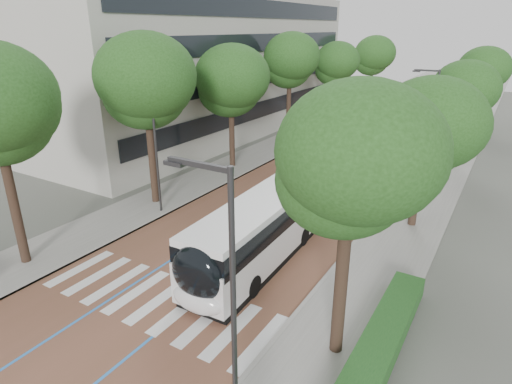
% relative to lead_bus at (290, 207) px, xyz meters
% --- Properties ---
extents(ground, '(160.00, 160.00, 0.00)m').
position_rel_lead_bus_xyz_m(ground, '(-2.11, -9.41, -1.63)').
color(ground, '#51544C').
rests_on(ground, ground).
extents(road, '(11.00, 140.00, 0.02)m').
position_rel_lead_bus_xyz_m(road, '(-2.11, 30.59, -1.62)').
color(road, brown).
rests_on(road, ground).
extents(sidewalk_left, '(4.00, 140.00, 0.12)m').
position_rel_lead_bus_xyz_m(sidewalk_left, '(-9.61, 30.59, -1.57)').
color(sidewalk_left, gray).
rests_on(sidewalk_left, ground).
extents(sidewalk_right, '(4.00, 140.00, 0.12)m').
position_rel_lead_bus_xyz_m(sidewalk_right, '(5.39, 30.59, -1.57)').
color(sidewalk_right, gray).
rests_on(sidewalk_right, ground).
extents(kerb_left, '(0.20, 140.00, 0.14)m').
position_rel_lead_bus_xyz_m(kerb_left, '(-7.71, 30.59, -1.57)').
color(kerb_left, gray).
rests_on(kerb_left, ground).
extents(kerb_right, '(0.20, 140.00, 0.14)m').
position_rel_lead_bus_xyz_m(kerb_right, '(3.49, 30.59, -1.57)').
color(kerb_right, gray).
rests_on(kerb_right, ground).
extents(zebra_crossing, '(10.55, 3.60, 0.01)m').
position_rel_lead_bus_xyz_m(zebra_crossing, '(-1.91, -8.41, -1.60)').
color(zebra_crossing, silver).
rests_on(zebra_crossing, ground).
extents(lane_line_left, '(0.12, 126.00, 0.01)m').
position_rel_lead_bus_xyz_m(lane_line_left, '(-3.71, 30.59, -1.60)').
color(lane_line_left, blue).
rests_on(lane_line_left, road).
extents(lane_line_right, '(0.12, 126.00, 0.01)m').
position_rel_lead_bus_xyz_m(lane_line_right, '(-0.51, 30.59, -1.60)').
color(lane_line_right, blue).
rests_on(lane_line_right, road).
extents(office_building, '(18.11, 40.00, 14.00)m').
position_rel_lead_bus_xyz_m(office_building, '(-21.58, 18.59, 5.37)').
color(office_building, '#9D9A91').
rests_on(office_building, ground).
extents(streetlight_near, '(1.82, 0.20, 8.00)m').
position_rel_lead_bus_xyz_m(streetlight_near, '(4.51, -12.41, 3.19)').
color(streetlight_near, '#323235').
rests_on(streetlight_near, sidewalk_right).
extents(streetlight_far, '(1.82, 0.20, 8.00)m').
position_rel_lead_bus_xyz_m(streetlight_far, '(4.51, 12.59, 3.19)').
color(streetlight_far, '#323235').
rests_on(streetlight_far, sidewalk_right).
extents(lamp_post_left, '(0.14, 0.14, 8.00)m').
position_rel_lead_bus_xyz_m(lamp_post_left, '(-8.21, -1.41, 2.49)').
color(lamp_post_left, '#323235').
rests_on(lamp_post_left, sidewalk_left).
extents(trees_left, '(5.97, 60.70, 10.05)m').
position_rel_lead_bus_xyz_m(trees_left, '(-9.61, 15.25, 5.42)').
color(trees_left, black).
rests_on(trees_left, ground).
extents(trees_right, '(5.77, 47.23, 8.94)m').
position_rel_lead_bus_xyz_m(trees_right, '(5.59, 13.54, 4.29)').
color(trees_right, black).
rests_on(trees_right, ground).
extents(lead_bus, '(3.10, 18.47, 3.20)m').
position_rel_lead_bus_xyz_m(lead_bus, '(0.00, 0.00, 0.00)').
color(lead_bus, black).
rests_on(lead_bus, ground).
extents(bus_queued_0, '(3.32, 12.53, 3.20)m').
position_rel_lead_bus_xyz_m(bus_queued_0, '(0.78, 15.47, -0.00)').
color(bus_queued_0, silver).
rests_on(bus_queued_0, ground).
extents(bus_queued_1, '(2.70, 12.43, 3.20)m').
position_rel_lead_bus_xyz_m(bus_queued_1, '(0.49, 29.01, -0.00)').
color(bus_queued_1, silver).
rests_on(bus_queued_1, ground).
extents(bus_queued_2, '(2.59, 12.41, 3.20)m').
position_rel_lead_bus_xyz_m(bus_queued_2, '(0.03, 42.33, -0.00)').
color(bus_queued_2, silver).
rests_on(bus_queued_2, ground).
extents(bus_queued_3, '(2.76, 12.44, 3.20)m').
position_rel_lead_bus_xyz_m(bus_queued_3, '(0.30, 55.74, -0.00)').
color(bus_queued_3, silver).
rests_on(bus_queued_3, ground).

